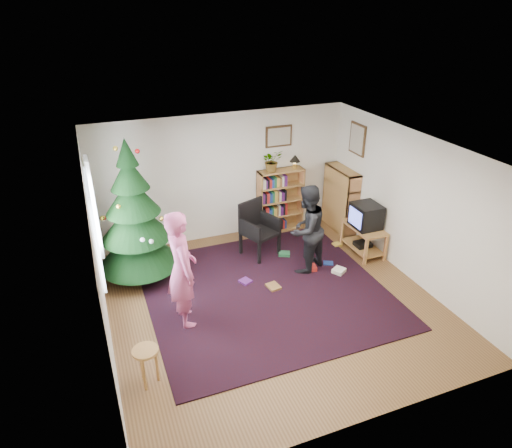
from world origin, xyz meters
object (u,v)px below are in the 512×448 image
object	(u,v)px
bookshelf_back	(280,199)
crt_tv	(366,216)
armchair	(258,225)
stool	(146,357)
christmas_tree	(135,223)
tv_stand	(364,237)
person_standing	(182,269)
table_lamp	(295,159)
potted_plant	(272,161)
person_by_chair	(306,229)
picture_back	(279,136)
picture_right	(357,139)
bookshelf_right	(341,198)

from	to	relation	value
bookshelf_back	crt_tv	xyz separation A→B (m)	(1.06, -1.50, 0.11)
armchair	stool	bearing A→B (deg)	-155.52
christmas_tree	bookshelf_back	xyz separation A→B (m)	(3.00, 0.82, -0.37)
tv_stand	person_standing	size ratio (longest dim) A/B	0.48
armchair	table_lamp	distance (m)	1.62
crt_tv	potted_plant	distance (m)	2.09
person_by_chair	potted_plant	size ratio (longest dim) A/B	3.69
picture_back	christmas_tree	distance (m)	3.27
potted_plant	picture_right	bearing A→B (deg)	-21.21
bookshelf_right	person_standing	xyz separation A→B (m)	(-3.75, -1.90, 0.24)
person_by_chair	table_lamp	distance (m)	1.86
person_by_chair	bookshelf_right	bearing A→B (deg)	-165.99
tv_stand	table_lamp	world-z (taller)	table_lamp
picture_back	stool	xyz separation A→B (m)	(-3.28, -3.48, -1.53)
bookshelf_back	person_by_chair	xyz separation A→B (m)	(-0.24, -1.64, 0.14)
tv_stand	stool	distance (m)	4.73
tv_stand	person_by_chair	xyz separation A→B (m)	(-1.31, -0.14, 0.48)
potted_plant	armchair	bearing A→B (deg)	-128.34
person_standing	person_by_chair	world-z (taller)	person_standing
bookshelf_right	bookshelf_back	bearing A→B (deg)	71.55
armchair	tv_stand	bearing A→B (deg)	-43.57
potted_plant	crt_tv	bearing A→B (deg)	-49.83
potted_plant	table_lamp	xyz separation A→B (m)	(0.50, 0.00, -0.03)
table_lamp	stool	bearing A→B (deg)	-136.96
tv_stand	stool	bearing A→B (deg)	-156.94
picture_right	person_by_chair	xyz separation A→B (m)	(-1.56, -1.05, -1.15)
picture_right	stool	distance (m)	5.58
picture_back	bookshelf_right	bearing A→B (deg)	-24.03
table_lamp	person_standing	bearing A→B (deg)	-141.28
table_lamp	potted_plant	bearing A→B (deg)	180.00
picture_back	potted_plant	bearing A→B (deg)	-145.40
bookshelf_right	potted_plant	bearing A→B (deg)	74.06
bookshelf_right	christmas_tree	bearing A→B (deg)	95.86
picture_back	bookshelf_right	size ratio (longest dim) A/B	0.42
picture_right	table_lamp	xyz separation A→B (m)	(-1.02, 0.59, -0.46)
bookshelf_back	table_lamp	bearing A→B (deg)	0.00
picture_right	person_standing	bearing A→B (deg)	-156.30
person_by_chair	picture_right	bearing A→B (deg)	-173.16
tv_stand	table_lamp	distance (m)	2.05
picture_right	armchair	xyz separation A→B (m)	(-2.11, -0.16, -1.39)
picture_back	stool	distance (m)	5.03
picture_right	christmas_tree	xyz separation A→B (m)	(-4.32, -0.23, -0.92)
armchair	person_by_chair	world-z (taller)	person_by_chair
person_by_chair	table_lamp	world-z (taller)	person_by_chair
bookshelf_back	potted_plant	distance (m)	0.88
christmas_tree	person_standing	bearing A→B (deg)	-73.51
bookshelf_back	christmas_tree	bearing A→B (deg)	-164.61
potted_plant	christmas_tree	bearing A→B (deg)	-163.57
picture_back	person_standing	xyz separation A→B (m)	(-2.56, -2.43, -1.04)
picture_back	christmas_tree	world-z (taller)	christmas_tree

